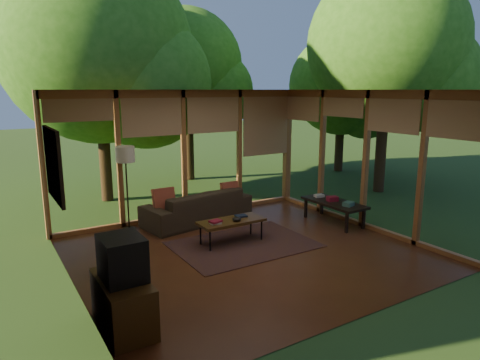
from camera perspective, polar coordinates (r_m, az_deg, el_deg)
floor at (r=7.34m, az=1.00°, el=-9.64°), size 5.50×5.50×0.00m
ceiling at (r=6.82m, az=1.08°, el=11.96°), size 5.50×5.50×0.00m
wall_left at (r=5.97m, az=-21.79°, el=-1.99°), size 0.04×5.00×2.70m
wall_front at (r=5.09m, az=16.46°, el=-3.93°), size 5.50×0.04×2.70m
window_wall_back at (r=9.13m, az=-7.49°, el=3.35°), size 5.50×0.12×2.70m
window_wall_right at (r=8.73m, az=16.42°, el=2.58°), size 0.12×5.00×2.70m
exterior_lawn at (r=18.24m, az=8.62°, el=3.29°), size 40.00×40.00×0.00m
tree_nw at (r=10.95m, az=-18.51°, el=16.32°), size 4.45×4.45×5.88m
tree_ne at (r=13.11m, az=-7.23°, el=14.88°), size 3.31×3.31×5.05m
tree_se at (r=11.89m, az=18.86°, el=16.73°), size 3.96×3.96×5.80m
tree_far at (r=14.58m, az=13.01°, el=12.17°), size 3.23×3.23×4.45m
rug at (r=7.68m, az=0.46°, el=-8.56°), size 2.41×1.71×0.01m
sofa at (r=8.91m, az=-5.69°, el=-3.50°), size 2.40×1.26×0.67m
pillow_left at (r=8.51m, az=-10.12°, el=-2.55°), size 0.43×0.23×0.45m
pillow_right at (r=9.15m, az=-1.37°, el=-1.49°), size 0.38×0.20×0.40m
ct_book_lower at (r=7.44m, az=-3.28°, el=-5.76°), size 0.19×0.15×0.03m
ct_book_upper at (r=7.43m, az=-3.28°, el=-5.52°), size 0.23×0.19×0.03m
ct_book_side at (r=7.83m, az=0.14°, el=-4.81°), size 0.22×0.18×0.03m
ct_bowl at (r=7.58m, az=-0.43°, el=-5.22°), size 0.16×0.16×0.07m
media_cabinet at (r=5.27m, az=-15.31°, el=-15.61°), size 0.50×1.00×0.60m
television at (r=5.05m, az=-15.44°, el=-10.01°), size 0.45×0.55×0.50m
console_book_a at (r=8.69m, az=14.26°, el=-3.11°), size 0.25×0.21×0.08m
console_book_b at (r=9.00m, az=12.21°, el=-2.45°), size 0.25×0.21×0.10m
console_book_c at (r=9.28m, az=10.50°, el=-2.07°), size 0.22×0.17×0.05m
floor_lamp at (r=8.42m, az=-15.03°, el=2.71°), size 0.36×0.36×1.65m
coffee_table at (r=7.66m, az=-1.14°, el=-5.59°), size 1.20×0.50×0.43m
side_console at (r=8.98m, az=12.41°, el=-3.09°), size 0.60×1.40×0.46m
wall_painting at (r=7.30m, az=-23.59°, el=1.88°), size 0.06×1.35×1.15m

